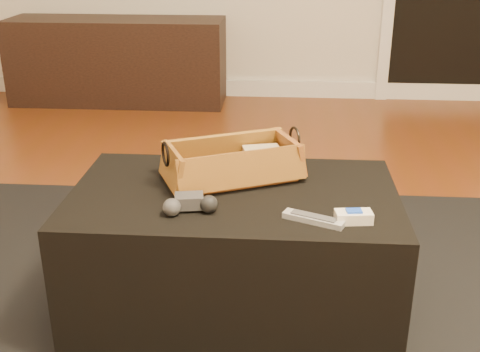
# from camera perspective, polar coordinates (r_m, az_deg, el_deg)

# --- Properties ---
(floor) EXTENTS (5.00, 5.50, 0.01)m
(floor) POSITION_cam_1_polar(r_m,az_deg,el_deg) (2.06, -0.20, -12.61)
(floor) COLOR brown
(floor) RESTS_ON ground
(baseboard) EXTENTS (5.00, 0.04, 0.12)m
(baseboard) POSITION_cam_1_polar(r_m,az_deg,el_deg) (4.55, 2.45, 8.30)
(baseboard) COLOR white
(baseboard) RESTS_ON floor
(media_cabinet) EXTENTS (1.51, 0.45, 0.59)m
(media_cabinet) POSITION_cam_1_polar(r_m,az_deg,el_deg) (4.44, -11.49, 10.63)
(media_cabinet) COLOR black
(media_cabinet) RESTS_ON floor
(area_rug) EXTENTS (2.60, 2.00, 0.01)m
(area_rug) POSITION_cam_1_polar(r_m,az_deg,el_deg) (2.01, -0.65, -13.23)
(area_rug) COLOR black
(area_rug) RESTS_ON floor
(ottoman) EXTENTS (1.00, 0.60, 0.42)m
(ottoman) POSITION_cam_1_polar(r_m,az_deg,el_deg) (1.93, -0.55, -7.16)
(ottoman) COLOR black
(ottoman) RESTS_ON area_rug
(tv_remote) EXTENTS (0.22, 0.16, 0.02)m
(tv_remote) POSITION_cam_1_polar(r_m,az_deg,el_deg) (1.90, -1.17, 0.20)
(tv_remote) COLOR black
(tv_remote) RESTS_ON wicker_basket
(cloth_bundle) EXTENTS (0.14, 0.11, 0.07)m
(cloth_bundle) POSITION_cam_1_polar(r_m,az_deg,el_deg) (1.98, 2.09, 1.78)
(cloth_bundle) COLOR tan
(cloth_bundle) RESTS_ON wicker_basket
(wicker_basket) EXTENTS (0.48, 0.38, 0.15)m
(wicker_basket) POSITION_cam_1_polar(r_m,az_deg,el_deg) (1.91, -0.72, 1.13)
(wicker_basket) COLOR #AB5C26
(wicker_basket) RESTS_ON ottoman
(game_controller) EXTENTS (0.16, 0.11, 0.05)m
(game_controller) POSITION_cam_1_polar(r_m,az_deg,el_deg) (1.70, -4.77, -2.65)
(game_controller) COLOR #343436
(game_controller) RESTS_ON ottoman
(silver_remote) EXTENTS (0.17, 0.10, 0.02)m
(silver_remote) POSITION_cam_1_polar(r_m,az_deg,el_deg) (1.66, 6.99, -4.05)
(silver_remote) COLOR #ABADB3
(silver_remote) RESTS_ON ottoman
(cream_gadget) EXTENTS (0.11, 0.06, 0.04)m
(cream_gadget) POSITION_cam_1_polar(r_m,az_deg,el_deg) (1.67, 10.72, -3.80)
(cream_gadget) COLOR white
(cream_gadget) RESTS_ON ottoman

